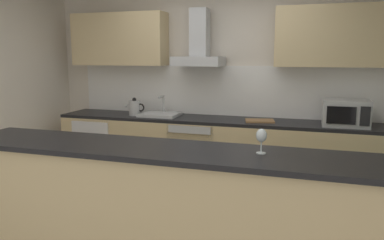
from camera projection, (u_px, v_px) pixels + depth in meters
ground at (176, 236)px, 3.60m from camera, size 5.73×4.51×0.02m
wall_back at (221, 85)px, 5.08m from camera, size 5.73×0.12×2.60m
backsplash_tile at (220, 91)px, 5.03m from camera, size 4.02×0.02×0.66m
counter_back at (214, 153)px, 4.87m from camera, size 4.16×0.60×0.90m
counter_island at (161, 211)px, 2.91m from camera, size 3.39×0.64×1.01m
upper_cabinets at (218, 38)px, 4.77m from camera, size 4.11×0.32×0.70m
oven at (196, 151)px, 4.91m from camera, size 0.60×0.62×0.80m
refrigerator at (102, 146)px, 5.33m from camera, size 0.58×0.60×0.85m
microwave at (346, 113)px, 4.26m from camera, size 0.50×0.38×0.30m
sink at (160, 114)px, 4.99m from camera, size 0.50×0.40×0.26m
kettle at (135, 108)px, 5.04m from camera, size 0.29×0.15×0.24m
range_hood at (199, 48)px, 4.81m from camera, size 0.62×0.45×0.72m
wine_glass at (261, 136)px, 2.64m from camera, size 0.08×0.08×0.18m
chopping_board at (260, 121)px, 4.57m from camera, size 0.38×0.29×0.02m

